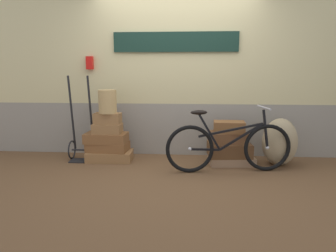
# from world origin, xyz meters

# --- Properties ---
(ground) EXTENTS (9.60, 5.20, 0.06)m
(ground) POSITION_xyz_m (0.00, 0.00, -0.03)
(ground) COLOR brown
(station_building) EXTENTS (7.60, 0.74, 2.44)m
(station_building) POSITION_xyz_m (0.01, 0.85, 1.22)
(station_building) COLOR gray
(station_building) RESTS_ON ground
(suitcase_0) EXTENTS (0.69, 0.42, 0.15)m
(suitcase_0) POSITION_xyz_m (-0.98, 0.33, 0.07)
(suitcase_0) COLOR olive
(suitcase_0) RESTS_ON ground
(suitcase_1) EXTENTS (0.63, 0.41, 0.13)m
(suitcase_1) POSITION_xyz_m (-1.01, 0.35, 0.21)
(suitcase_1) COLOR brown
(suitcase_1) RESTS_ON suitcase_0
(suitcase_2) EXTENTS (0.63, 0.37, 0.15)m
(suitcase_2) POSITION_xyz_m (-1.03, 0.34, 0.35)
(suitcase_2) COLOR brown
(suitcase_2) RESTS_ON suitcase_1
(suitcase_3) EXTENTS (0.43, 0.26, 0.14)m
(suitcase_3) POSITION_xyz_m (-1.00, 0.32, 0.50)
(suitcase_3) COLOR olive
(suitcase_3) RESTS_ON suitcase_2
(suitcase_4) EXTENTS (0.40, 0.22, 0.16)m
(suitcase_4) POSITION_xyz_m (-1.00, 0.33, 0.65)
(suitcase_4) COLOR olive
(suitcase_4) RESTS_ON suitcase_3
(suitcase_5) EXTENTS (0.67, 0.47, 0.11)m
(suitcase_5) POSITION_xyz_m (0.83, 0.32, 0.06)
(suitcase_5) COLOR #937051
(suitcase_5) RESTS_ON ground
(suitcase_6) EXTENTS (0.64, 0.47, 0.20)m
(suitcase_6) POSITION_xyz_m (0.80, 0.32, 0.21)
(suitcase_6) COLOR brown
(suitcase_6) RESTS_ON suitcase_5
(suitcase_7) EXTENTS (0.54, 0.39, 0.16)m
(suitcase_7) POSITION_xyz_m (0.78, 0.33, 0.39)
(suitcase_7) COLOR brown
(suitcase_7) RESTS_ON suitcase_6
(suitcase_8) EXTENTS (0.45, 0.30, 0.16)m
(suitcase_8) POSITION_xyz_m (0.78, 0.30, 0.55)
(suitcase_8) COLOR brown
(suitcase_8) RESTS_ON suitcase_7
(wicker_basket) EXTENTS (0.26, 0.26, 0.34)m
(wicker_basket) POSITION_xyz_m (-0.99, 0.32, 0.90)
(wicker_basket) COLOR tan
(wicker_basket) RESTS_ON suitcase_4
(luggage_trolley) EXTENTS (0.37, 0.36, 1.27)m
(luggage_trolley) POSITION_xyz_m (-1.41, 0.36, 0.30)
(luggage_trolley) COLOR black
(luggage_trolley) RESTS_ON ground
(burlap_sack) EXTENTS (0.49, 0.42, 0.68)m
(burlap_sack) POSITION_xyz_m (1.50, 0.29, 0.34)
(burlap_sack) COLOR #9E8966
(burlap_sack) RESTS_ON ground
(bicycle) EXTENTS (1.68, 0.46, 0.88)m
(bicycle) POSITION_xyz_m (0.74, -0.06, 0.35)
(bicycle) COLOR black
(bicycle) RESTS_ON ground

